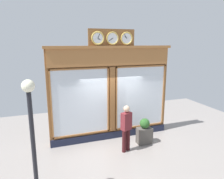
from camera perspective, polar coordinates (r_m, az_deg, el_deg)
ground_plane at (r=6.54m, az=8.86°, el=-22.99°), size 14.00×14.00×0.00m
shop_facade at (r=8.23m, az=-0.29°, el=-0.79°), size 4.93×0.42×4.29m
pedestrian at (r=7.44m, az=3.91°, el=-10.04°), size 0.42×0.34×1.69m
street_lamp at (r=4.99m, az=-21.11°, el=-8.65°), size 0.28×0.28×3.04m
planter_box at (r=8.32m, az=8.79°, el=-12.31°), size 0.56×0.36×0.62m
planter_shrub at (r=8.12m, az=8.91°, el=-9.10°), size 0.38×0.38×0.38m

